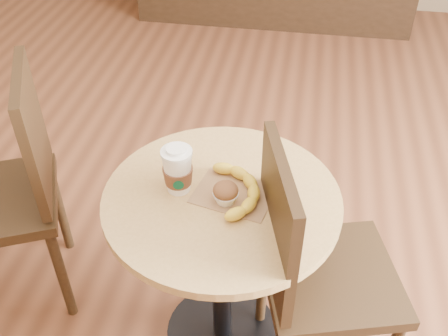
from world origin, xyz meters
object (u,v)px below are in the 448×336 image
banana (236,191)px  coffee_cup (178,171)px  cafe_table (222,240)px  muffin (226,193)px  chair_left (11,188)px  chair_right (311,268)px

banana → coffee_cup: bearing=164.8°
cafe_table → muffin: size_ratio=9.40×
muffin → banana: muffin is taller
cafe_table → banana: 0.23m
cafe_table → chair_left: 0.83m
chair_left → cafe_table: bearing=57.2°
chair_right → coffee_cup: (-0.44, 0.07, 0.29)m
cafe_table → chair_left: bearing=171.6°
chair_left → muffin: size_ratio=12.68×
chair_right → banana: bearing=59.8°
chair_left → chair_right: (1.12, -0.18, -0.02)m
chair_left → coffee_cup: size_ratio=6.29×
chair_left → banana: 0.89m
cafe_table → chair_right: 0.31m
coffee_cup → cafe_table: bearing=-19.0°
muffin → banana: 0.04m
chair_left → chair_right: bearing=56.5°
muffin → cafe_table: bearing=122.0°
chair_left → banana: bearing=58.1°
coffee_cup → muffin: coffee_cup is taller
chair_left → muffin: bearing=55.6°
chair_right → chair_left: bearing=64.8°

